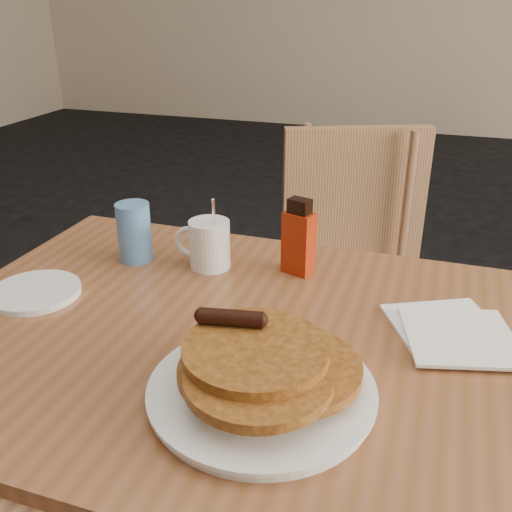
{
  "coord_description": "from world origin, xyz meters",
  "views": [
    {
      "loc": [
        0.28,
        -0.78,
        1.25
      ],
      "look_at": [
        0.02,
        0.03,
        0.85
      ],
      "focal_mm": 40.0,
      "sensor_mm": 36.0,
      "label": 1
    }
  ],
  "objects_px": {
    "coffee_mug": "(208,243)",
    "syrup_bottle": "(299,239)",
    "blue_tumbler": "(134,232)",
    "main_table": "(264,359)",
    "pancake_plate": "(262,378)",
    "chair_main_far": "(345,263)"
  },
  "relations": [
    {
      "from": "coffee_mug",
      "to": "syrup_bottle",
      "type": "height_order",
      "value": "same"
    },
    {
      "from": "main_table",
      "to": "blue_tumbler",
      "type": "distance_m",
      "value": 0.4
    },
    {
      "from": "syrup_bottle",
      "to": "chair_main_far",
      "type": "bearing_deg",
      "value": 106.2
    },
    {
      "from": "chair_main_far",
      "to": "blue_tumbler",
      "type": "distance_m",
      "value": 0.7
    },
    {
      "from": "chair_main_far",
      "to": "syrup_bottle",
      "type": "bearing_deg",
      "value": -114.12
    },
    {
      "from": "pancake_plate",
      "to": "coffee_mug",
      "type": "height_order",
      "value": "coffee_mug"
    },
    {
      "from": "pancake_plate",
      "to": "main_table",
      "type": "bearing_deg",
      "value": 106.25
    },
    {
      "from": "pancake_plate",
      "to": "syrup_bottle",
      "type": "bearing_deg",
      "value": 97.13
    },
    {
      "from": "coffee_mug",
      "to": "syrup_bottle",
      "type": "distance_m",
      "value": 0.18
    },
    {
      "from": "chair_main_far",
      "to": "syrup_bottle",
      "type": "height_order",
      "value": "chair_main_far"
    },
    {
      "from": "coffee_mug",
      "to": "blue_tumbler",
      "type": "height_order",
      "value": "coffee_mug"
    },
    {
      "from": "coffee_mug",
      "to": "chair_main_far",
      "type": "bearing_deg",
      "value": 80.53
    },
    {
      "from": "pancake_plate",
      "to": "coffee_mug",
      "type": "distance_m",
      "value": 0.42
    },
    {
      "from": "blue_tumbler",
      "to": "chair_main_far",
      "type": "bearing_deg",
      "value": 57.41
    },
    {
      "from": "blue_tumbler",
      "to": "syrup_bottle",
      "type": "bearing_deg",
      "value": 7.69
    },
    {
      "from": "main_table",
      "to": "chair_main_far",
      "type": "distance_m",
      "value": 0.75
    },
    {
      "from": "coffee_mug",
      "to": "main_table",
      "type": "bearing_deg",
      "value": -38.6
    },
    {
      "from": "blue_tumbler",
      "to": "main_table",
      "type": "bearing_deg",
      "value": -30.15
    },
    {
      "from": "pancake_plate",
      "to": "coffee_mug",
      "type": "bearing_deg",
      "value": 122.21
    },
    {
      "from": "main_table",
      "to": "blue_tumbler",
      "type": "bearing_deg",
      "value": 149.85
    },
    {
      "from": "chair_main_far",
      "to": "coffee_mug",
      "type": "distance_m",
      "value": 0.62
    },
    {
      "from": "chair_main_far",
      "to": "pancake_plate",
      "type": "height_order",
      "value": "chair_main_far"
    }
  ]
}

